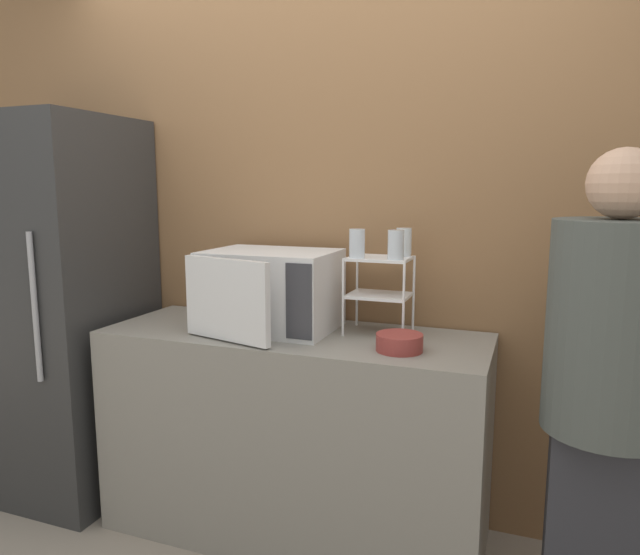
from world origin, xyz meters
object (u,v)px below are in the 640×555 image
(dish_rack, at_px, (379,279))
(glass_back_right, at_px, (404,242))
(glass_front_right, at_px, (396,245))
(person, at_px, (608,379))
(refrigerator, at_px, (60,309))
(glass_front_left, at_px, (357,243))
(microwave, at_px, (269,290))
(bowl, at_px, (399,343))

(dish_rack, height_order, glass_back_right, glass_back_right)
(glass_back_right, relative_size, glass_front_right, 1.00)
(person, distance_m, refrigerator, 2.38)
(dish_rack, relative_size, refrigerator, 0.18)
(glass_front_right, height_order, person, person)
(glass_front_left, bearing_deg, person, -14.41)
(microwave, height_order, refrigerator, refrigerator)
(dish_rack, xyz_separation_m, glass_back_right, (0.08, 0.06, 0.15))
(glass_front_right, xyz_separation_m, refrigerator, (-1.63, -0.09, -0.36))
(dish_rack, distance_m, bowl, 0.33)
(microwave, xyz_separation_m, person, (1.28, -0.19, -0.17))
(glass_front_left, distance_m, person, 1.01)
(dish_rack, xyz_separation_m, person, (0.83, -0.29, -0.23))
(bowl, xyz_separation_m, person, (0.69, -0.06, -0.03))
(microwave, relative_size, glass_front_right, 4.69)
(refrigerator, bearing_deg, person, -3.32)
(glass_front_right, relative_size, refrigerator, 0.06)
(glass_back_right, bearing_deg, microwave, -163.91)
(dish_rack, xyz_separation_m, bowl, (0.14, -0.23, -0.20))
(glass_back_right, distance_m, glass_front_right, 0.12)
(dish_rack, relative_size, bowl, 1.83)
(dish_rack, xyz_separation_m, refrigerator, (-1.55, -0.15, -0.21))
(glass_back_right, xyz_separation_m, person, (0.74, -0.35, -0.38))
(person, bearing_deg, microwave, 171.39)
(glass_back_right, relative_size, person, 0.07)
(microwave, relative_size, dish_rack, 1.71)
(glass_front_left, height_order, glass_back_right, same)
(refrigerator, bearing_deg, glass_front_right, 3.27)
(bowl, bearing_deg, glass_front_left, 142.07)
(dish_rack, bearing_deg, bowl, -58.28)
(glass_front_right, distance_m, refrigerator, 1.67)
(bowl, bearing_deg, refrigerator, 177.43)
(glass_back_right, bearing_deg, person, -25.16)
(glass_back_right, distance_m, refrigerator, 1.69)
(glass_front_right, bearing_deg, microwave, -175.96)
(bowl, distance_m, person, 0.69)
(person, height_order, refrigerator, refrigerator)
(glass_front_right, bearing_deg, glass_front_left, 179.47)
(bowl, height_order, person, person)
(bowl, bearing_deg, person, -5.17)
(microwave, xyz_separation_m, glass_back_right, (0.54, 0.15, 0.21))
(dish_rack, height_order, glass_front_left, glass_front_left)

